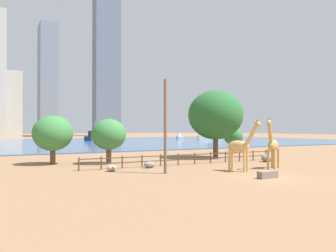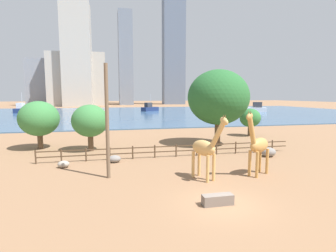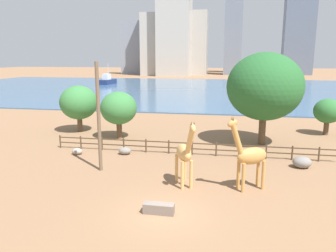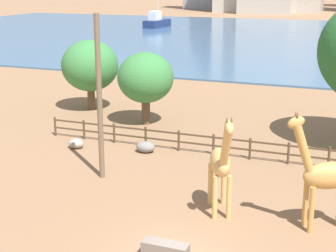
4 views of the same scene
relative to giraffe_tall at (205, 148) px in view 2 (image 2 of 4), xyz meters
name	(u,v)px [view 2 (image 2 of 4)]	position (x,y,z in m)	size (l,w,h in m)	color
ground_plane	(128,113)	(-0.58, 75.59, -2.38)	(400.00, 400.00, 0.00)	#8C6647
harbor_water	(129,113)	(-0.58, 72.59, -2.28)	(180.00, 86.00, 0.20)	#3D6084
giraffe_tall	(205,148)	(0.00, 0.00, 0.00)	(1.98, 3.45, 4.98)	tan
giraffe_companion	(258,145)	(4.40, 0.13, 0.02)	(3.03, 2.10, 5.17)	#C18C47
utility_pole	(107,122)	(-7.04, 2.00, 1.92)	(0.28, 0.28, 8.60)	brown
boulder_near_fence	(268,152)	(8.99, 5.57, -1.90)	(1.51, 1.26, 0.95)	gray
boulder_by_pole	(64,164)	(-10.89, 5.75, -2.07)	(0.99, 0.81, 0.61)	gray
boulder_small	(115,159)	(-6.51, 6.60, -2.04)	(1.17, 0.90, 0.68)	gray
feeding_trough	(218,200)	(-0.90, -4.45, -2.08)	(1.80, 0.60, 0.60)	#72665B
enclosure_fence	(170,150)	(-0.92, 7.59, -1.62)	(26.12, 0.14, 1.30)	#4C3826
tree_left_large	(250,118)	(14.23, 18.49, 0.42)	(3.16, 3.16, 4.25)	brown
tree_center_broad	(39,119)	(-14.90, 14.91, 1.18)	(4.52, 4.52, 5.61)	brown
tree_right_tall	(90,121)	(-9.03, 12.49, 1.02)	(4.03, 4.03, 5.24)	brown
tree_left_small	(218,97)	(6.42, 12.72, 3.62)	(7.63, 7.63, 9.45)	brown
boat_ferry	(150,108)	(8.30, 82.96, -1.07)	(7.44, 6.67, 6.65)	navy
boat_sailboat	(227,108)	(39.87, 80.85, -1.34)	(3.83, 5.87, 4.98)	silver
boat_tug	(22,109)	(-37.07, 82.97, -1.00)	(3.56, 8.09, 7.07)	navy
boat_barge	(255,109)	(45.40, 69.19, -0.96)	(8.70, 5.56, 3.60)	silver
skyline_tower_needle	(174,24)	(37.31, 162.55, 51.99)	(14.89, 8.94, 108.74)	slate
skyline_block_central	(97,79)	(-14.40, 153.68, 13.71)	(10.82, 11.09, 32.17)	#ADA89E
skyline_tower_glass	(38,82)	(-49.28, 156.47, 11.71)	(12.48, 8.73, 28.18)	gray
skyline_block_left	(60,80)	(-34.77, 146.48, 12.84)	(12.54, 15.75, 30.43)	#B7B2A8
skyline_block_right	(125,59)	(4.04, 160.10, 27.57)	(8.89, 13.77, 59.89)	slate
skyline_tower_short	(77,56)	(-24.29, 141.78, 26.02)	(15.72, 15.27, 56.80)	#B7B2A8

